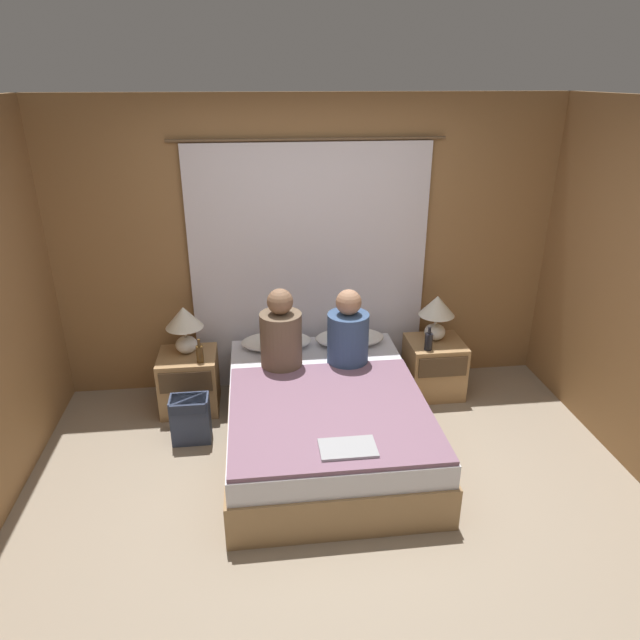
% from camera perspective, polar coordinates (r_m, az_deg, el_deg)
% --- Properties ---
extents(ground_plane, '(16.00, 16.00, 0.00)m').
position_cam_1_polar(ground_plane, '(3.97, 1.73, -17.91)').
color(ground_plane, gray).
extents(wall_back, '(4.37, 0.06, 2.50)m').
position_cam_1_polar(wall_back, '(4.92, -1.13, 7.18)').
color(wall_back, olive).
rests_on(wall_back, ground_plane).
extents(curtain_panel, '(2.21, 0.02, 2.17)m').
position_cam_1_polar(curtain_panel, '(4.91, -1.04, 5.07)').
color(curtain_panel, silver).
rests_on(curtain_panel, ground_plane).
extents(bed, '(1.43, 1.97, 0.47)m').
position_cam_1_polar(bed, '(4.35, 0.47, -9.92)').
color(bed, '#99754C').
rests_on(bed, ground_plane).
extents(nightstand_left, '(0.47, 0.46, 0.49)m').
position_cam_1_polar(nightstand_left, '(4.94, -12.93, -5.99)').
color(nightstand_left, '#A87F51').
rests_on(nightstand_left, ground_plane).
extents(nightstand_right, '(0.47, 0.46, 0.49)m').
position_cam_1_polar(nightstand_right, '(5.14, 11.31, -4.63)').
color(nightstand_right, '#A87F51').
rests_on(nightstand_right, ground_plane).
extents(lamp_left, '(0.31, 0.31, 0.41)m').
position_cam_1_polar(lamp_left, '(4.77, -13.41, -0.32)').
color(lamp_left, silver).
rests_on(lamp_left, nightstand_left).
extents(lamp_right, '(0.31, 0.31, 0.41)m').
position_cam_1_polar(lamp_right, '(4.97, 11.59, 0.85)').
color(lamp_right, silver).
rests_on(lamp_right, nightstand_right).
extents(pillow_left, '(0.59, 0.33, 0.12)m').
position_cam_1_polar(pillow_left, '(4.86, -4.39, -2.15)').
color(pillow_left, white).
rests_on(pillow_left, bed).
extents(pillow_right, '(0.59, 0.33, 0.12)m').
position_cam_1_polar(pillow_right, '(4.92, 2.97, -1.78)').
color(pillow_right, white).
rests_on(pillow_right, bed).
extents(blanket_on_bed, '(1.37, 1.34, 0.03)m').
position_cam_1_polar(blanket_on_bed, '(3.98, 1.01, -9.06)').
color(blanket_on_bed, slate).
rests_on(blanket_on_bed, bed).
extents(person_left_in_bed, '(0.33, 0.33, 0.66)m').
position_cam_1_polar(person_left_in_bed, '(4.45, -3.92, -1.57)').
color(person_left_in_bed, brown).
rests_on(person_left_in_bed, bed).
extents(person_right_in_bed, '(0.33, 0.33, 0.63)m').
position_cam_1_polar(person_right_in_bed, '(4.50, 2.81, -1.41)').
color(person_right_in_bed, '#38517A').
rests_on(person_right_in_bed, bed).
extents(beer_bottle_on_left_stand, '(0.06, 0.06, 0.20)m').
position_cam_1_polar(beer_bottle_on_left_stand, '(4.66, -11.93, -3.28)').
color(beer_bottle_on_left_stand, '#513819').
rests_on(beer_bottle_on_left_stand, nightstand_left).
extents(beer_bottle_on_right_stand, '(0.07, 0.07, 0.21)m').
position_cam_1_polar(beer_bottle_on_right_stand, '(4.85, 10.81, -2.08)').
color(beer_bottle_on_right_stand, black).
rests_on(beer_bottle_on_right_stand, nightstand_right).
extents(laptop_on_bed, '(0.35, 0.22, 0.02)m').
position_cam_1_polar(laptop_on_bed, '(3.59, 2.80, -12.67)').
color(laptop_on_bed, '#9EA0A5').
rests_on(laptop_on_bed, blanket_on_bed).
extents(backpack_on_floor, '(0.29, 0.21, 0.38)m').
position_cam_1_polar(backpack_on_floor, '(4.53, -12.84, -9.39)').
color(backpack_on_floor, '#333D56').
rests_on(backpack_on_floor, ground_plane).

